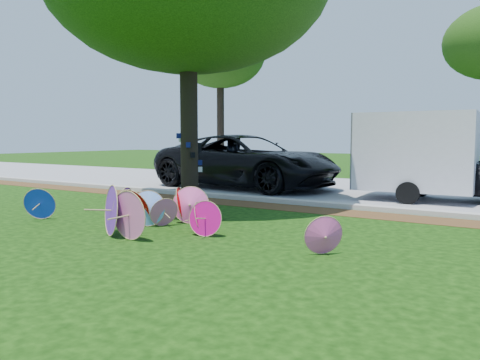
# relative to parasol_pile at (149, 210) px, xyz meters

# --- Properties ---
(ground) EXTENTS (90.00, 90.00, 0.00)m
(ground) POSITION_rel_parasol_pile_xyz_m (0.66, -0.58, -0.38)
(ground) COLOR black
(ground) RESTS_ON ground
(mulch_strip) EXTENTS (90.00, 1.00, 0.01)m
(mulch_strip) POSITION_rel_parasol_pile_xyz_m (0.66, 3.92, -0.38)
(mulch_strip) COLOR #472D16
(mulch_strip) RESTS_ON ground
(curb) EXTENTS (90.00, 0.30, 0.12)m
(curb) POSITION_rel_parasol_pile_xyz_m (0.66, 4.62, -0.32)
(curb) COLOR #B7B5AD
(curb) RESTS_ON ground
(street) EXTENTS (90.00, 8.00, 0.01)m
(street) POSITION_rel_parasol_pile_xyz_m (0.66, 8.77, -0.38)
(street) COLOR gray
(street) RESTS_ON ground
(parasol_pile) EXTENTS (7.00, 2.48, 0.93)m
(parasol_pile) POSITION_rel_parasol_pile_xyz_m (0.00, 0.00, 0.00)
(parasol_pile) COLOR #1637CD
(parasol_pile) RESTS_ON ground
(black_van) EXTENTS (6.90, 3.60, 1.85)m
(black_van) POSITION_rel_parasol_pile_xyz_m (-2.38, 7.37, 0.54)
(black_van) COLOR black
(black_van) RESTS_ON ground
(cargo_trailer) EXTENTS (3.11, 2.03, 2.74)m
(cargo_trailer) POSITION_rel_parasol_pile_xyz_m (3.36, 7.12, 0.99)
(cargo_trailer) COLOR silver
(cargo_trailer) RESTS_ON ground
(bg_trees) EXTENTS (25.91, 8.05, 7.40)m
(bg_trees) POSITION_rel_parasol_pile_xyz_m (3.91, 14.39, 5.38)
(bg_trees) COLOR black
(bg_trees) RESTS_ON ground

